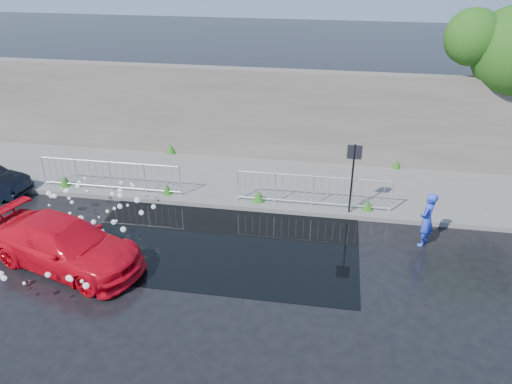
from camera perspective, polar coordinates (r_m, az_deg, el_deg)
ground at (r=14.29m, az=-6.69°, el=-7.55°), size 90.00×90.00×0.00m
pavement at (r=18.44m, az=-2.59°, el=1.43°), size 30.00×4.00×0.15m
curb at (r=16.70m, az=-3.98°, el=-1.52°), size 30.00×0.25×0.16m
retaining_wall at (r=19.75m, az=-1.39°, el=8.97°), size 30.00×0.60×3.50m
puddle at (r=14.97m, az=-3.82°, el=-5.58°), size 8.00×5.00×0.01m
sign_post at (r=15.69m, az=11.04°, el=2.72°), size 0.45×0.06×2.50m
railing_left at (r=17.98m, az=-16.32°, el=1.90°), size 5.05×0.05×1.10m
railing_right at (r=16.33m, az=6.53°, el=0.25°), size 5.05×0.05×1.10m
weeds at (r=17.95m, az=-4.08°, el=1.53°), size 12.17×3.93×0.40m
water_spray at (r=15.30m, az=-18.84°, el=-3.36°), size 3.60×5.59×1.05m
red_car at (r=14.53m, az=-20.98°, el=-5.62°), size 4.90×3.08×1.32m
person at (r=15.17m, az=18.94°, el=-2.99°), size 0.64×0.73×1.68m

